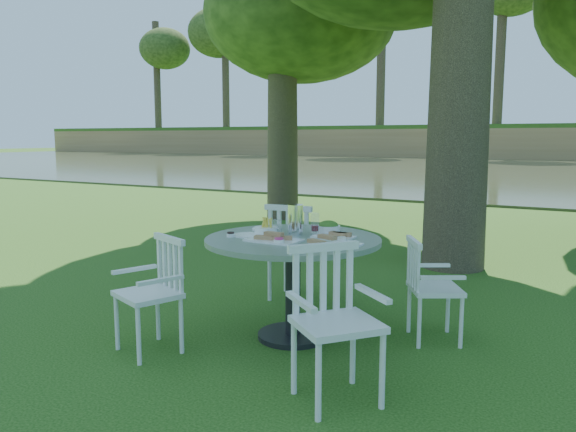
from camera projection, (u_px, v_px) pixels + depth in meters
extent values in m
plane|color=#193F0D|center=(278.00, 308.00, 5.26)|extent=(140.00, 140.00, 0.00)
cylinder|color=black|center=(293.00, 335.00, 4.49)|extent=(0.56, 0.56, 0.04)
cylinder|color=black|center=(293.00, 288.00, 4.43)|extent=(0.12, 0.12, 0.73)
cylinder|color=slate|center=(293.00, 240.00, 4.38)|extent=(1.37, 1.37, 0.04)
cylinder|color=white|center=(461.00, 323.00, 4.24)|extent=(0.03, 0.03, 0.40)
cylinder|color=white|center=(448.00, 309.00, 4.59)|extent=(0.03, 0.03, 0.40)
cylinder|color=white|center=(419.00, 323.00, 4.24)|extent=(0.03, 0.03, 0.40)
cylinder|color=white|center=(409.00, 309.00, 4.59)|extent=(0.03, 0.03, 0.40)
cube|color=white|center=(435.00, 289.00, 4.38)|extent=(0.52, 0.54, 0.04)
cube|color=white|center=(413.00, 266.00, 4.36)|extent=(0.23, 0.37, 0.41)
cylinder|color=white|center=(323.00, 273.00, 5.64)|extent=(0.04, 0.04, 0.47)
cylinder|color=white|center=(286.00, 269.00, 5.81)|extent=(0.04, 0.04, 0.47)
cylinder|color=white|center=(309.00, 282.00, 5.30)|extent=(0.04, 0.04, 0.47)
cylinder|color=white|center=(270.00, 277.00, 5.48)|extent=(0.04, 0.04, 0.47)
cube|color=white|center=(297.00, 250.00, 5.52)|extent=(0.52, 0.48, 0.04)
cube|color=white|center=(288.00, 231.00, 5.31)|extent=(0.48, 0.08, 0.48)
cylinder|color=white|center=(117.00, 323.00, 4.21)|extent=(0.03, 0.03, 0.42)
cylinder|color=white|center=(139.00, 336.00, 3.92)|extent=(0.03, 0.03, 0.42)
cylinder|color=white|center=(158.00, 314.00, 4.42)|extent=(0.03, 0.03, 0.42)
cylinder|color=white|center=(181.00, 326.00, 4.14)|extent=(0.03, 0.03, 0.42)
cube|color=white|center=(148.00, 294.00, 4.14)|extent=(0.54, 0.52, 0.04)
cube|color=white|center=(170.00, 265.00, 4.23)|extent=(0.42, 0.19, 0.43)
cylinder|color=white|center=(318.00, 382.00, 3.14)|extent=(0.04, 0.04, 0.46)
cylinder|color=white|center=(382.00, 371.00, 3.29)|extent=(0.04, 0.04, 0.46)
cylinder|color=white|center=(294.00, 358.00, 3.48)|extent=(0.04, 0.04, 0.46)
cylinder|color=white|center=(353.00, 349.00, 3.63)|extent=(0.04, 0.04, 0.46)
cube|color=white|center=(337.00, 324.00, 3.35)|extent=(0.63, 0.64, 0.04)
cube|color=white|center=(323.00, 281.00, 3.51)|extent=(0.33, 0.39, 0.47)
cube|color=white|center=(274.00, 240.00, 4.23)|extent=(0.41, 0.25, 0.02)
cube|color=white|center=(336.00, 244.00, 4.08)|extent=(0.35, 0.20, 0.01)
cube|color=white|center=(333.00, 237.00, 4.38)|extent=(0.33, 0.19, 0.01)
cylinder|color=white|center=(249.00, 235.00, 4.46)|extent=(0.24, 0.24, 0.01)
cylinder|color=white|center=(265.00, 229.00, 4.76)|extent=(0.23, 0.23, 0.01)
cylinder|color=white|center=(266.00, 231.00, 4.46)|extent=(0.18, 0.18, 0.07)
cylinder|color=white|center=(328.00, 229.00, 4.58)|extent=(0.19, 0.19, 0.06)
cylinder|color=silver|center=(295.00, 220.00, 4.49)|extent=(0.12, 0.12, 0.24)
cylinder|color=white|center=(315.00, 225.00, 4.43)|extent=(0.07, 0.07, 0.19)
cylinder|color=white|center=(275.00, 227.00, 4.54)|extent=(0.07, 0.07, 0.12)
cylinder|color=white|center=(278.00, 227.00, 4.53)|extent=(0.07, 0.07, 0.12)
cylinder|color=white|center=(279.00, 242.00, 4.12)|extent=(0.08, 0.08, 0.03)
cylinder|color=white|center=(336.00, 248.00, 3.91)|extent=(0.07, 0.07, 0.03)
cylinder|color=white|center=(342.00, 241.00, 4.17)|extent=(0.07, 0.07, 0.03)
cylinder|color=white|center=(231.00, 235.00, 4.41)|extent=(0.07, 0.07, 0.03)
ellipsoid|color=#1D3310|center=(282.00, 10.00, 10.59)|extent=(4.24, 4.24, 2.97)
cube|color=#323A22|center=(537.00, 173.00, 25.11)|extent=(100.00, 28.00, 0.12)
cube|color=olive|center=(562.00, 144.00, 38.33)|extent=(100.00, 3.00, 2.20)
cube|color=#193F0D|center=(570.00, 127.00, 44.63)|extent=(100.00, 18.00, 0.30)
cylinder|color=black|center=(143.00, 68.00, 58.41)|extent=(0.70, 0.70, 13.00)
ellipsoid|color=#1D3310|center=(142.00, 36.00, 57.96)|extent=(5.60, 5.60, 4.48)
cylinder|color=black|center=(213.00, 63.00, 54.05)|extent=(0.70, 0.70, 13.00)
ellipsoid|color=#1D3310|center=(212.00, 28.00, 53.59)|extent=(5.60, 5.60, 4.48)
cylinder|color=black|center=(295.00, 56.00, 49.68)|extent=(0.70, 0.70, 13.00)
ellipsoid|color=#1D3310|center=(295.00, 18.00, 49.22)|extent=(5.60, 5.60, 4.48)
cylinder|color=black|center=(392.00, 48.00, 45.31)|extent=(0.70, 0.70, 13.00)
ellipsoid|color=#1D3310|center=(393.00, 6.00, 44.85)|extent=(5.60, 5.60, 4.48)
cylinder|color=black|center=(511.00, 39.00, 40.94)|extent=(0.70, 0.70, 13.00)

